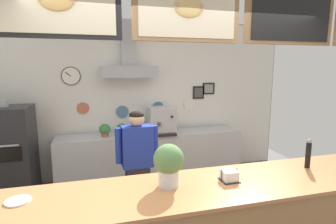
{
  "coord_description": "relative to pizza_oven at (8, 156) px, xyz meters",
  "views": [
    {
      "loc": [
        -0.75,
        -2.27,
        2.02
      ],
      "look_at": [
        0.08,
        0.78,
        1.5
      ],
      "focal_mm": 28.25,
      "sensor_mm": 36.0,
      "label": 1
    }
  ],
  "objects": [
    {
      "name": "condiment_plate",
      "position": [
        0.73,
        -2.27,
        0.34
      ],
      "size": [
        0.18,
        0.18,
        0.01
      ],
      "color": "white",
      "rests_on": "service_counter"
    },
    {
      "name": "back_prep_counter",
      "position": [
        2.22,
        0.24,
        -0.3
      ],
      "size": [
        3.24,
        0.55,
        0.88
      ],
      "color": "#B7BABF",
      "rests_on": "ground_plane"
    },
    {
      "name": "potted_sage",
      "position": [
        1.7,
        0.24,
        0.25
      ],
      "size": [
        0.18,
        0.18,
        0.2
      ],
      "color": "#4C4C51",
      "rests_on": "back_prep_counter"
    },
    {
      "name": "potted_thyme",
      "position": [
        1.98,
        0.23,
        0.29
      ],
      "size": [
        0.19,
        0.19,
        0.25
      ],
      "color": "beige",
      "rests_on": "back_prep_counter"
    },
    {
      "name": "potted_oregano",
      "position": [
        1.41,
        0.2,
        0.26
      ],
      "size": [
        0.19,
        0.19,
        0.22
      ],
      "color": "#9E563D",
      "rests_on": "back_prep_counter"
    },
    {
      "name": "shop_worker",
      "position": [
        1.77,
        -1.08,
        0.08
      ],
      "size": [
        0.54,
        0.24,
        1.51
      ],
      "rotation": [
        0.0,
        0.0,
        3.2
      ],
      "color": "#232328",
      "rests_on": "ground_plane"
    },
    {
      "name": "basil_vase",
      "position": [
        1.84,
        -2.3,
        0.52
      ],
      "size": [
        0.25,
        0.25,
        0.35
      ],
      "color": "silver",
      "rests_on": "service_counter"
    },
    {
      "name": "espresso_machine",
      "position": [
        2.39,
        0.21,
        0.37
      ],
      "size": [
        0.46,
        0.5,
        0.46
      ],
      "color": "#B7BABF",
      "rests_on": "back_prep_counter"
    },
    {
      "name": "napkin_holder",
      "position": [
        2.36,
        -2.34,
        0.38
      ],
      "size": [
        0.15,
        0.14,
        0.1
      ],
      "color": "#262628",
      "rests_on": "service_counter"
    },
    {
      "name": "pizza_oven",
      "position": [
        0.0,
        0.0,
        0.0
      ],
      "size": [
        0.71,
        0.68,
        1.57
      ],
      "color": "#232326",
      "rests_on": "ground_plane"
    },
    {
      "name": "back_wall_assembly",
      "position": [
        2.05,
        0.44,
        0.8
      ],
      "size": [
        5.68,
        2.85,
        2.87
      ],
      "color": "gray",
      "rests_on": "ground_plane"
    },
    {
      "name": "pepper_grinder",
      "position": [
        3.23,
        -2.26,
        0.48
      ],
      "size": [
        0.05,
        0.05,
        0.28
      ],
      "color": "black",
      "rests_on": "service_counter"
    }
  ]
}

